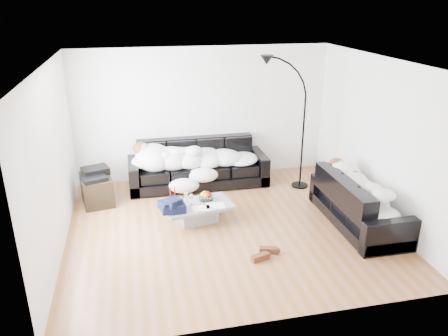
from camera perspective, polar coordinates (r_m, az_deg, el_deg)
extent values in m
plane|color=brown|center=(7.09, 0.52, -7.66)|extent=(5.00, 5.00, 0.00)
cube|color=silver|center=(8.68, -2.74, 7.07)|extent=(5.00, 0.02, 2.60)
cube|color=silver|center=(6.51, -21.44, 0.64)|extent=(0.02, 4.50, 2.60)
cube|color=silver|center=(7.49, 19.59, 3.51)|extent=(0.02, 4.50, 2.60)
plane|color=white|center=(6.25, 0.60, 13.65)|extent=(5.00, 5.00, 0.00)
cube|color=black|center=(8.47, -3.41, 0.54)|extent=(2.66, 0.92, 0.87)
cube|color=black|center=(7.33, 17.24, -4.18)|extent=(0.85, 1.98, 0.80)
ellipsoid|color=#0B5135|center=(7.67, 14.95, -0.17)|extent=(0.42, 0.38, 0.20)
cube|color=#939699|center=(7.19, -3.38, -5.85)|extent=(1.17, 0.80, 0.31)
cylinder|color=white|center=(7.22, -2.38, -3.67)|extent=(0.24, 0.24, 0.14)
cylinder|color=white|center=(7.16, -4.97, -3.80)|extent=(0.09, 0.09, 0.18)
cylinder|color=white|center=(7.06, -5.55, -4.33)|extent=(0.07, 0.07, 0.15)
cylinder|color=white|center=(7.06, -4.32, -4.12)|extent=(0.09, 0.09, 0.19)
cylinder|color=maroon|center=(7.18, -7.00, -3.50)|extent=(0.05, 0.05, 0.25)
cylinder|color=maroon|center=(7.24, -6.46, -3.28)|extent=(0.05, 0.05, 0.24)
cube|color=silver|center=(7.05, -1.15, -4.88)|extent=(0.32, 0.26, 0.01)
cube|color=silver|center=(6.96, -2.98, -5.26)|extent=(0.29, 0.21, 0.01)
cube|color=black|center=(8.11, -16.27, -2.70)|extent=(0.63, 0.81, 0.50)
cube|color=black|center=(7.99, -16.50, -0.62)|extent=(0.53, 0.47, 0.13)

